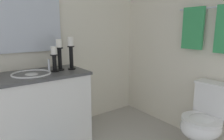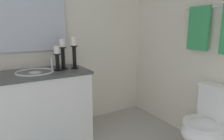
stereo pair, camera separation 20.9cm
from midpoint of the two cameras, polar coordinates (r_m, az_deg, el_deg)
The scene contains 11 objects.
wall_back at distance 2.41m, azimuth 25.06°, elevation 8.75°, with size 2.74×0.04×2.45m, color silver.
wall_left at distance 2.61m, azimuth -22.10°, elevation 9.13°, with size 0.04×2.89×2.45m, color silver.
vanity_cabinet at distance 2.41m, azimuth -23.54°, elevation -10.85°, with size 0.58×1.14×0.84m.
sink_basin at distance 2.29m, azimuth -24.29°, elevation -2.02°, with size 0.40×0.40×0.24m.
mirror at distance 2.51m, azimuth -26.87°, elevation 11.71°, with size 0.02×0.91×0.64m, color silver.
candle_holder_tall at distance 2.37m, azimuth -14.07°, elevation 4.95°, with size 0.09×0.09×0.37m.
candle_holder_short at distance 2.36m, azimuth -17.19°, elevation 4.45°, with size 0.09×0.09×0.35m.
candle_holder_mid at distance 2.30m, azimuth -18.63°, elevation 3.11°, with size 0.09×0.09×0.28m.
toilet at distance 2.31m, azimuth 22.48°, elevation -13.25°, with size 0.39×0.54×0.75m.
towel_bar at distance 2.38m, azimuth 24.38°, elevation 15.92°, with size 0.02×0.02×0.77m, color silver.
towel_near_vanity at distance 2.46m, azimuth 19.75°, elevation 11.07°, with size 0.25×0.03×0.47m, color #389E59.
Camera 1 is at (1.09, -0.76, 1.31)m, focal length 32.16 mm.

